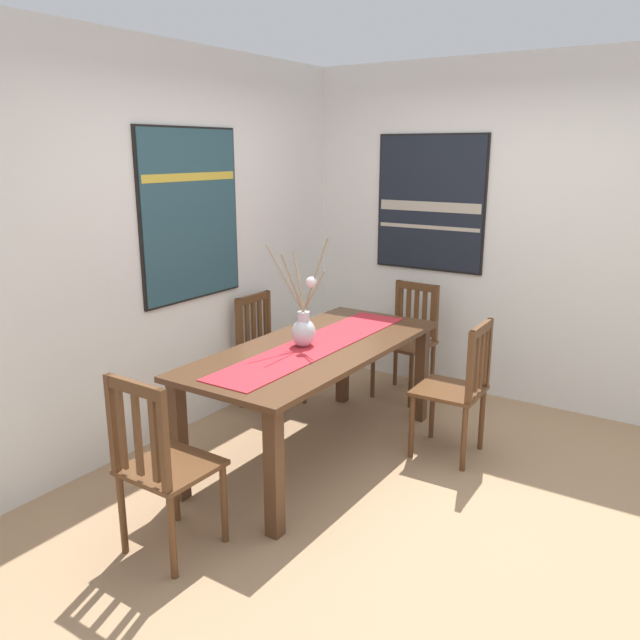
# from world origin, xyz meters

# --- Properties ---
(ground_plane) EXTENTS (6.40, 6.40, 0.03)m
(ground_plane) POSITION_xyz_m (0.00, 0.00, -0.01)
(ground_plane) COLOR #A37F5B
(wall_back) EXTENTS (6.40, 0.12, 2.70)m
(wall_back) POSITION_xyz_m (0.00, 1.86, 1.35)
(wall_back) COLOR silver
(wall_back) RESTS_ON ground_plane
(wall_side) EXTENTS (0.12, 6.40, 2.70)m
(wall_side) POSITION_xyz_m (1.86, 0.00, 1.35)
(wall_side) COLOR silver
(wall_side) RESTS_ON ground_plane
(dining_table) EXTENTS (1.98, 0.86, 0.77)m
(dining_table) POSITION_xyz_m (0.09, 0.74, 0.66)
(dining_table) COLOR #51331E
(dining_table) RESTS_ON ground_plane
(table_runner) EXTENTS (1.82, 0.36, 0.01)m
(table_runner) POSITION_xyz_m (0.09, 0.74, 0.77)
(table_runner) COLOR #B7232D
(table_runner) RESTS_ON dining_table
(centerpiece_vase) EXTENTS (0.26, 0.32, 0.70)m
(centerpiece_vase) POSITION_xyz_m (0.03, 0.79, 0.90)
(centerpiece_vase) COLOR silver
(centerpiece_vase) RESTS_ON dining_table
(chair_0) EXTENTS (0.43, 0.43, 0.89)m
(chair_0) POSITION_xyz_m (0.62, 1.56, 0.48)
(chair_0) COLOR brown
(chair_0) RESTS_ON ground_plane
(chair_1) EXTENTS (0.45, 0.45, 0.93)m
(chair_1) POSITION_xyz_m (1.44, 0.72, 0.49)
(chair_1) COLOR brown
(chair_1) RESTS_ON ground_plane
(chair_2) EXTENTS (0.43, 0.43, 0.97)m
(chair_2) POSITION_xyz_m (-1.24, 0.76, 0.49)
(chair_2) COLOR brown
(chair_2) RESTS_ON ground_plane
(chair_3) EXTENTS (0.43, 0.43, 0.93)m
(chair_3) POSITION_xyz_m (0.59, -0.05, 0.49)
(chair_3) COLOR brown
(chair_3) RESTS_ON ground_plane
(painting_on_back_wall) EXTENTS (0.94, 0.05, 1.20)m
(painting_on_back_wall) POSITION_xyz_m (0.08, 1.79, 1.55)
(painting_on_back_wall) COLOR black
(painting_on_side_wall) EXTENTS (0.05, 0.96, 1.12)m
(painting_on_side_wall) POSITION_xyz_m (1.79, 0.73, 1.57)
(painting_on_side_wall) COLOR black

